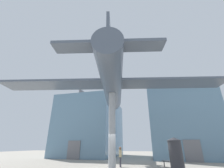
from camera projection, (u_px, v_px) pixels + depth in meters
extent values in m
cube|color=#60849E|center=(92.00, 128.00, 26.88)|extent=(8.75, 12.55, 9.23)
cube|color=slate|center=(94.00, 101.00, 28.75)|extent=(0.36, 11.92, 0.60)
cube|color=slate|center=(74.00, 150.00, 19.88)|extent=(1.80, 0.12, 2.30)
cube|color=#60849E|center=(179.00, 125.00, 23.57)|extent=(8.75, 12.55, 9.23)
cube|color=slate|center=(174.00, 96.00, 25.44)|extent=(0.36, 11.92, 0.60)
cube|color=slate|center=(193.00, 151.00, 16.58)|extent=(1.80, 0.12, 2.30)
cylinder|color=#999EA3|center=(112.00, 128.00, 11.80)|extent=(0.55, 0.55, 5.86)
cylinder|color=#4C5666|center=(112.00, 84.00, 13.25)|extent=(4.18, 12.11, 1.74)
cube|color=#4C5666|center=(112.00, 84.00, 13.25)|extent=(19.44, 6.13, 0.18)
cube|color=#4C5666|center=(108.00, 46.00, 8.41)|extent=(6.28, 2.26, 0.18)
cube|color=#4C5666|center=(108.00, 32.00, 8.81)|extent=(0.40, 1.11, 2.00)
cone|color=#4C5666|center=(114.00, 103.00, 19.27)|extent=(1.66, 1.31, 1.48)
sphere|color=black|center=(114.00, 105.00, 19.91)|extent=(0.44, 0.44, 0.44)
cylinder|color=#383842|center=(120.00, 162.00, 12.57)|extent=(0.14, 0.14, 0.76)
cylinder|color=#383842|center=(120.00, 162.00, 12.73)|extent=(0.14, 0.14, 0.76)
cube|color=#998C66|center=(120.00, 153.00, 12.90)|extent=(0.27, 0.43, 0.59)
sphere|color=brown|center=(120.00, 148.00, 13.06)|extent=(0.24, 0.24, 0.24)
cube|color=#4C4C51|center=(171.00, 161.00, 12.42)|extent=(1.58, 0.72, 0.05)
cylinder|color=#333338|center=(164.00, 164.00, 12.58)|extent=(0.08, 0.08, 0.45)
cylinder|color=#333338|center=(180.00, 165.00, 12.07)|extent=(0.08, 0.08, 0.45)
cylinder|color=#333338|center=(176.00, 156.00, 10.10)|extent=(0.89, 0.89, 2.00)
cone|color=#2D2D33|center=(174.00, 139.00, 10.52)|extent=(1.02, 1.02, 0.22)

